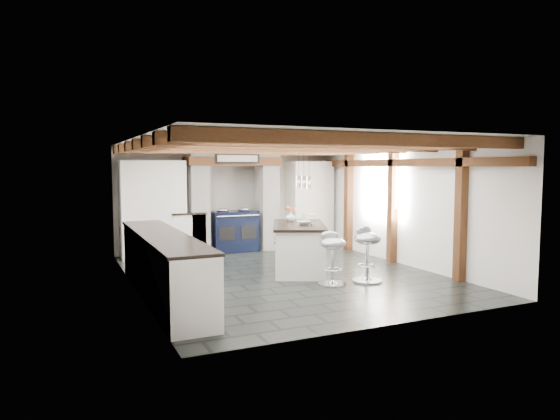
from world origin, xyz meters
name	(u,v)px	position (x,y,z in m)	size (l,w,h in m)	color
ground	(284,275)	(0.00, 0.00, 0.00)	(6.00, 6.00, 0.00)	black
room_shell	(225,209)	(-0.61, 1.42, 1.07)	(6.00, 6.03, 6.00)	white
range_cooker	(234,231)	(0.00, 2.68, 0.47)	(1.00, 0.63, 0.99)	black
kitchen_island	(299,247)	(0.39, 0.22, 0.44)	(1.53, 1.94, 1.14)	white
bar_stool_near	(367,247)	(1.02, -1.00, 0.57)	(0.50, 0.50, 0.91)	silver
bar_stool_far	(332,252)	(0.40, -0.96, 0.53)	(0.55, 0.55, 0.86)	silver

